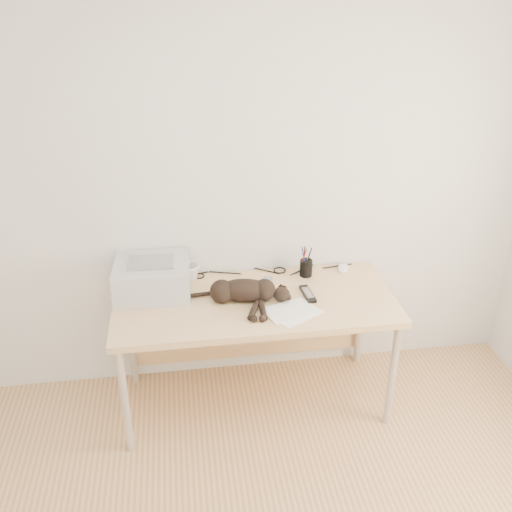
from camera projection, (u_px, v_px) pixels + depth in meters
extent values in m
plane|color=silver|center=(246.00, 185.00, 3.30)|extent=(3.50, 0.00, 3.50)
cube|color=tan|center=(255.00, 303.00, 3.25)|extent=(1.60, 0.70, 0.04)
cylinder|color=#BDBDC0|center=(125.00, 401.00, 3.06)|extent=(0.04, 0.04, 0.70)
cylinder|color=#BDBDC0|center=(392.00, 375.00, 3.25)|extent=(0.04, 0.04, 0.70)
cylinder|color=#BDBDC0|center=(130.00, 337.00, 3.59)|extent=(0.04, 0.04, 0.70)
cylinder|color=#BDBDC0|center=(360.00, 317.00, 3.78)|extent=(0.04, 0.04, 0.70)
cube|color=tan|center=(248.00, 318.00, 3.69)|extent=(1.48, 0.02, 0.60)
cube|color=silver|center=(153.00, 278.00, 3.27)|extent=(0.44, 0.38, 0.19)
cube|color=black|center=(152.00, 276.00, 3.27)|extent=(0.36, 0.03, 0.11)
cube|color=gray|center=(151.00, 262.00, 3.23)|extent=(0.26, 0.19, 0.01)
cube|color=white|center=(295.00, 313.00, 3.12)|extent=(0.32, 0.29, 0.00)
cube|color=white|center=(289.00, 311.00, 3.13)|extent=(0.31, 0.26, 0.00)
ellipsoid|color=black|center=(245.00, 290.00, 3.20)|extent=(0.34, 0.18, 0.13)
sphere|color=black|center=(222.00, 292.00, 3.20)|extent=(0.14, 0.14, 0.14)
ellipsoid|color=black|center=(282.00, 294.00, 3.20)|extent=(0.11, 0.10, 0.08)
cone|color=black|center=(281.00, 285.00, 3.22)|extent=(0.04, 0.05, 0.04)
cone|color=black|center=(285.00, 287.00, 3.22)|extent=(0.04, 0.05, 0.05)
cylinder|color=black|center=(254.00, 309.00, 3.12)|extent=(0.06, 0.19, 0.03)
cylinder|color=black|center=(263.00, 309.00, 3.12)|extent=(0.06, 0.19, 0.03)
cylinder|color=black|center=(200.00, 294.00, 3.26)|extent=(0.20, 0.06, 0.02)
imported|color=white|center=(191.00, 272.00, 3.42)|extent=(0.14, 0.14, 0.10)
cylinder|color=black|center=(306.00, 268.00, 3.47)|extent=(0.08, 0.08, 0.10)
cylinder|color=#990C0C|center=(305.00, 258.00, 3.43)|extent=(0.01, 0.01, 0.14)
cylinder|color=navy|center=(308.00, 257.00, 3.44)|extent=(0.01, 0.01, 0.14)
cylinder|color=black|center=(307.00, 258.00, 3.42)|extent=(0.01, 0.01, 0.14)
cube|color=gray|center=(269.00, 285.00, 3.36)|extent=(0.07, 0.20, 0.02)
cube|color=black|center=(308.00, 294.00, 3.28)|extent=(0.07, 0.18, 0.02)
ellipsoid|color=white|center=(343.00, 266.00, 3.55)|extent=(0.11, 0.14, 0.04)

